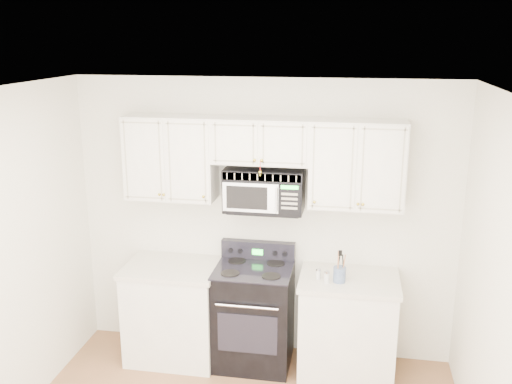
# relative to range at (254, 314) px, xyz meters

# --- Properties ---
(room) EXTENTS (3.51, 3.51, 2.61)m
(room) POSITION_rel_range_xyz_m (0.05, -1.46, 0.82)
(room) COLOR brown
(room) RESTS_ON ground
(base_cabinet_left) EXTENTS (0.86, 0.65, 0.92)m
(base_cabinet_left) POSITION_rel_range_xyz_m (-0.75, -0.02, -0.06)
(base_cabinet_left) COLOR white
(base_cabinet_left) RESTS_ON ground
(base_cabinet_right) EXTENTS (0.86, 0.65, 0.92)m
(base_cabinet_right) POSITION_rel_range_xyz_m (0.85, -0.02, -0.06)
(base_cabinet_right) COLOR white
(base_cabinet_right) RESTS_ON ground
(range) EXTENTS (0.69, 0.63, 1.10)m
(range) POSITION_rel_range_xyz_m (0.00, 0.00, 0.00)
(range) COLOR black
(range) RESTS_ON ground
(upper_cabinets) EXTENTS (2.44, 0.37, 0.75)m
(upper_cabinets) POSITION_rel_range_xyz_m (0.05, 0.13, 1.45)
(upper_cabinets) COLOR white
(upper_cabinets) RESTS_ON ground
(microwave) EXTENTS (0.69, 0.40, 0.38)m
(microwave) POSITION_rel_range_xyz_m (0.08, 0.11, 1.16)
(microwave) COLOR black
(microwave) RESTS_ON ground
(utensil_crock) EXTENTS (0.11, 0.11, 0.29)m
(utensil_crock) POSITION_rel_range_xyz_m (0.77, -0.12, 0.51)
(utensil_crock) COLOR slate
(utensil_crock) RESTS_ON base_cabinet_right
(shaker_salt) EXTENTS (0.04, 0.04, 0.10)m
(shaker_salt) POSITION_rel_range_xyz_m (0.58, -0.10, 0.48)
(shaker_salt) COLOR silver
(shaker_salt) RESTS_ON base_cabinet_right
(shaker_pepper) EXTENTS (0.04, 0.04, 0.11)m
(shaker_pepper) POSITION_rel_range_xyz_m (0.66, -0.16, 0.49)
(shaker_pepper) COLOR silver
(shaker_pepper) RESTS_ON base_cabinet_right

